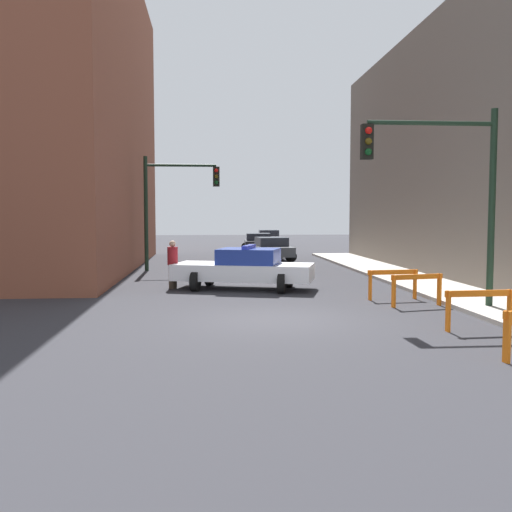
% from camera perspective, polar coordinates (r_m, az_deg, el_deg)
% --- Properties ---
extents(ground_plane, '(120.00, 120.00, 0.00)m').
position_cam_1_polar(ground_plane, '(14.02, 1.82, -6.32)').
color(ground_plane, '#2D2D33').
extents(traffic_light_near, '(3.64, 0.35, 5.20)m').
position_cam_1_polar(traffic_light_near, '(15.89, 18.82, 7.47)').
color(traffic_light_near, black).
rests_on(traffic_light_near, sidewalk_right).
extents(traffic_light_far, '(3.44, 0.35, 5.20)m').
position_cam_1_polar(traffic_light_far, '(26.39, -8.58, 5.92)').
color(traffic_light_far, black).
rests_on(traffic_light_far, ground_plane).
extents(police_car, '(5.03, 3.15, 1.52)m').
position_cam_1_polar(police_car, '(19.49, -1.13, -1.23)').
color(police_car, white).
rests_on(police_car, ground_plane).
extents(parked_car_near, '(2.55, 4.46, 1.31)m').
position_cam_1_polar(parked_car_near, '(31.90, 1.50, 0.75)').
color(parked_car_near, '#474C51').
rests_on(parked_car_near, ground_plane).
extents(parked_car_mid, '(2.41, 4.38, 1.31)m').
position_cam_1_polar(parked_car_mid, '(38.94, 0.21, 1.36)').
color(parked_car_mid, black).
rests_on(parked_car_mid, ground_plane).
extents(parked_car_far, '(2.37, 4.35, 1.31)m').
position_cam_1_polar(parked_car_far, '(47.71, 1.27, 1.86)').
color(parked_car_far, black).
rests_on(parked_car_far, ground_plane).
extents(pedestrian_crossing, '(0.43, 0.43, 1.66)m').
position_cam_1_polar(pedestrian_crossing, '(19.94, -8.33, -0.76)').
color(pedestrian_crossing, '#382D23').
rests_on(pedestrian_crossing, ground_plane).
extents(barrier_mid, '(1.60, 0.24, 0.90)m').
position_cam_1_polar(barrier_mid, '(13.42, 21.44, -4.40)').
color(barrier_mid, orange).
rests_on(barrier_mid, ground_plane).
extents(barrier_back, '(1.58, 0.45, 0.90)m').
position_cam_1_polar(barrier_back, '(16.44, 15.79, -2.76)').
color(barrier_back, orange).
rests_on(barrier_back, ground_plane).
extents(barrier_corner, '(1.60, 0.32, 0.90)m').
position_cam_1_polar(barrier_corner, '(17.60, 13.52, -2.27)').
color(barrier_corner, orange).
rests_on(barrier_corner, ground_plane).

